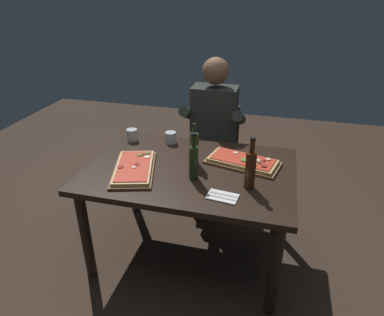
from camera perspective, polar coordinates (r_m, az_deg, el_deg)
name	(u,v)px	position (r m, az deg, el deg)	size (l,w,h in m)	color
ground_plane	(190,251)	(2.77, -0.27, -15.18)	(6.40, 6.40, 0.00)	#38281E
dining_table	(190,180)	(2.38, -0.30, -3.65)	(1.40, 0.96, 0.74)	black
pizza_rectangular_front	(243,161)	(2.40, 8.42, -0.57)	(0.54, 0.35, 0.05)	brown
pizza_rectangular_left	(134,168)	(2.32, -9.61, -1.66)	(0.39, 0.55, 0.05)	brown
wine_bottle_dark	(194,148)	(2.33, 0.39, 1.73)	(0.06, 0.06, 0.30)	#233819
oil_bottle_amber	(194,161)	(2.15, 0.29, -0.52)	(0.06, 0.06, 0.31)	#233819
vinegar_bottle_green	(250,168)	(2.08, 9.66, -1.70)	(0.07, 0.07, 0.33)	#47230F
tumbler_near_camera	(171,138)	(2.69, -3.55, 3.32)	(0.08, 0.08, 0.09)	silver
tumbler_far_side	(132,135)	(2.76, -9.90, 3.81)	(0.08, 0.08, 0.09)	silver
napkin_cutlery_set	(223,197)	(2.03, 5.09, -6.39)	(0.19, 0.13, 0.01)	white
diner_chair	(215,149)	(3.19, 3.78, 1.56)	(0.44, 0.44, 0.87)	#3D2B1E
seated_diner	(213,128)	(2.98, 3.48, 5.03)	(0.53, 0.41, 1.33)	#23232D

